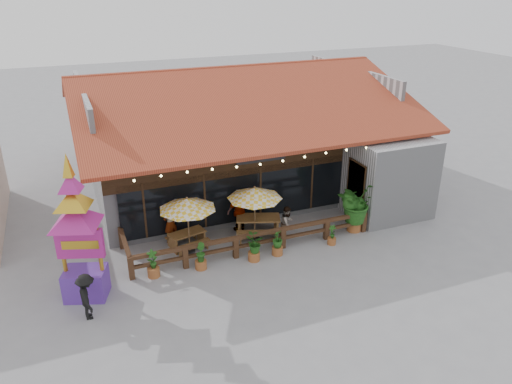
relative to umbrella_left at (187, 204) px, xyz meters
name	(u,v)px	position (x,y,z in m)	size (l,w,h in m)	color
ground	(288,240)	(4.05, -0.61, -2.08)	(100.00, 100.00, 0.00)	gray
restaurant_building	(239,143)	(4.31, 6.01, 0.12)	(15.50, 14.73, 6.09)	#B1B2B6
patio_railing	(240,240)	(1.80, -0.87, -1.47)	(10.00, 2.60, 0.92)	#452918
umbrella_left	(187,204)	(0.00, 0.00, 0.00)	(2.64, 2.64, 2.39)	brown
umbrella_right	(255,193)	(2.78, -0.03, 0.01)	(2.98, 2.98, 2.40)	brown
picnic_table_left	(187,237)	(0.01, 0.36, -1.62)	(1.67, 1.53, 0.69)	brown
picnic_table_right	(258,223)	(3.02, 0.21, -1.50)	(2.24, 2.09, 0.87)	brown
thai_sign_tower	(76,219)	(-4.03, -1.60, 0.86)	(2.62, 2.62, 5.57)	#552A9A
tropical_plant	(356,203)	(7.03, -0.89, -0.79)	(2.13, 2.05, 2.26)	brown
diner_a	(170,223)	(-0.50, 1.05, -1.22)	(0.63, 0.42, 1.73)	#342210
diner_b	(287,223)	(4.02, -0.54, -1.34)	(0.73, 0.57, 1.50)	#342210
diner_c	(240,211)	(2.47, 0.94, -1.14)	(1.11, 0.46, 1.89)	#342210
pedestrian	(87,297)	(-4.07, -2.85, -1.29)	(1.03, 0.59, 1.59)	black
planter_a	(153,266)	(-1.69, -1.25, -1.62)	(0.45, 0.45, 1.10)	brown
planter_b	(201,257)	(0.06, -1.38, -1.60)	(0.44, 0.44, 1.07)	brown
planter_c	(254,246)	(2.12, -1.57, -1.46)	(0.89, 0.87, 1.11)	brown
planter_d	(277,243)	(3.14, -1.51, -1.57)	(0.56, 0.56, 1.06)	brown
planter_e	(332,236)	(5.54, -1.58, -1.72)	(0.35, 0.37, 0.87)	brown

